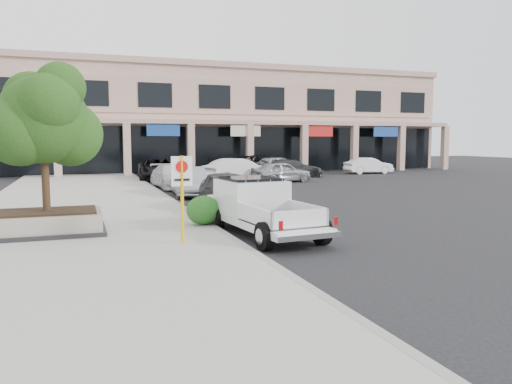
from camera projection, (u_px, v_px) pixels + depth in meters
ground at (291, 243)px, 13.93m from camera, size 120.00×120.00×0.00m
sidewalk at (81, 219)px, 17.72m from camera, size 8.00×52.00×0.15m
curb at (191, 213)px, 19.03m from camera, size 0.20×52.00×0.15m
strip_mall at (227, 120)px, 47.90m from camera, size 40.55×12.43×9.50m
planter at (47, 222)px, 14.45m from camera, size 3.20×2.20×0.68m
planter_tree at (48, 121)px, 14.33m from camera, size 2.90×2.55×4.00m
no_parking_sign at (182, 187)px, 12.98m from camera, size 0.55×0.09×2.30m
hedge at (203, 210)px, 15.96m from camera, size 1.10×0.99×0.93m
pickup_truck at (264, 208)px, 14.82m from camera, size 2.50×5.56×1.70m
curb_car_a at (227, 192)px, 19.70m from camera, size 2.43×4.96×1.63m
curb_car_b at (189, 181)px, 25.53m from camera, size 1.92×4.56×1.47m
curb_car_c at (173, 176)px, 29.54m from camera, size 2.34×5.00×1.41m
curb_car_d at (158, 169)px, 35.15m from camera, size 3.12×5.94×1.59m
lot_car_a at (281, 172)px, 33.64m from camera, size 4.40×2.41×1.42m
lot_car_b at (238, 170)px, 33.59m from camera, size 5.18×3.16×1.61m
lot_car_c at (293, 168)px, 38.32m from camera, size 4.91×2.58×1.36m
lot_car_d at (264, 165)px, 40.78m from camera, size 6.36×4.04×1.63m
lot_car_e at (278, 166)px, 39.96m from camera, size 4.92×3.02×1.57m
lot_car_f at (368, 166)px, 42.18m from camera, size 4.11×1.46×1.35m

